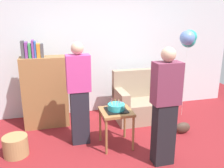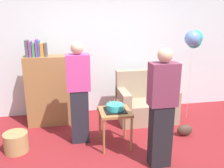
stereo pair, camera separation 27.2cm
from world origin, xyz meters
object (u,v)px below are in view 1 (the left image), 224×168
Objects in this scene: couch at (142,102)px; person_blowing_candles at (79,94)px; bookshelf at (45,90)px; wicker_basket at (16,146)px; balloon_bunch at (188,38)px; person_holding_cake at (165,107)px; handbag at (183,128)px; side_table at (116,116)px; birthday_cake at (116,107)px.

couch is 0.67× the size of person_blowing_candles.
bookshelf is 4.44× the size of wicker_basket.
wicker_basket is 0.21× the size of balloon_bunch.
bookshelf is 0.98× the size of person_holding_cake.
couch is at bearing 175.50° from balloon_bunch.
person_blowing_candles is at bearing 174.98° from handbag.
person_holding_cake is at bearing -50.60° from side_table.
birthday_cake is 0.20× the size of person_holding_cake.
person_blowing_candles is 0.94× the size of balloon_bunch.
person_blowing_candles reaches higher than handbag.
side_table is 2.13× the size of handbag.
couch is 1.51m from balloon_bunch.
couch reaches higher than handbag.
bookshelf is at bearing 175.34° from balloon_bunch.
side_table is 0.34× the size of balloon_bunch.
wicker_basket is (-0.98, -0.14, -0.68)m from person_blowing_candles.
person_holding_cake reaches higher than side_table.
birthday_cake is at bearing -175.71° from handbag.
wicker_basket is (-0.45, -0.94, -0.53)m from bookshelf.
person_blowing_candles is at bearing -165.27° from balloon_bunch.
handbag is at bearing -60.93° from couch.
birthday_cake is (-0.00, 0.00, 0.14)m from side_table.
bookshelf is at bearing 135.13° from side_table.
bookshelf reaches higher than handbag.
bookshelf is 1.49m from birthday_cake.
balloon_bunch is at bearing 26.37° from birthday_cake.
person_holding_cake is 2.00m from balloon_bunch.
bookshelf is 2.56m from handbag.
handbag is at bearing -0.34° from wicker_basket.
side_table is 1.31m from handbag.
person_blowing_candles is 1.93m from handbag.
bookshelf reaches higher than couch.
couch reaches higher than side_table.
balloon_bunch reaches higher than couch.
side_table is at bearing -20.63° from birthday_cake.
person_holding_cake is 1.26m from handbag.
person_holding_cake is (0.50, -0.61, 0.33)m from side_table.
person_blowing_candles is at bearing 154.79° from birthday_cake.
handbag is (0.45, -0.80, -0.24)m from couch.
balloon_bunch is at bearing 12.73° from wicker_basket.
birthday_cake is 0.89× the size of wicker_basket.
person_blowing_candles reaches higher than side_table.
bookshelf is at bearing 175.26° from couch.
balloon_bunch is (2.73, -0.22, 0.89)m from bookshelf.
side_table is 1.65× the size of wicker_basket.
bookshelf is 2.68× the size of side_table.
balloon_bunch reaches higher than side_table.
person_blowing_candles is (-0.53, 0.25, 0.19)m from birthday_cake.
balloon_bunch reaches higher than wicker_basket.
bookshelf is 0.98× the size of person_blowing_candles.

